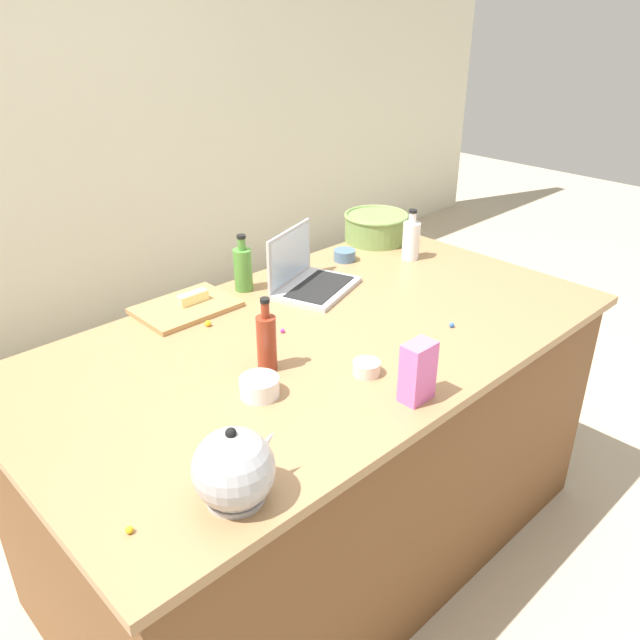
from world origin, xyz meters
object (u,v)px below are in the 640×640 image
object	(u,v)px
bottle_olive	(243,268)
butter_stick_left	(193,298)
kettle	(234,469)
ramekin_wide	(260,387)
laptop	(308,277)
bottle_vinegar	(411,239)
bottle_soy	(267,341)
ramekin_medium	(366,368)
candy_bag	(418,372)
cutting_board	(186,307)
ramekin_small	(345,255)
mixing_bowl_large	(376,227)

from	to	relation	value
bottle_olive	butter_stick_left	bearing A→B (deg)	179.03
kettle	ramekin_wide	size ratio (longest dim) A/B	1.97
laptop	bottle_vinegar	bearing A→B (deg)	-7.44
bottle_vinegar	bottle_soy	distance (m)	1.02
butter_stick_left	ramekin_wide	bearing A→B (deg)	-107.03
bottle_soy	ramekin_wide	bearing A→B (deg)	-138.45
ramekin_medium	kettle	bearing A→B (deg)	-165.63
ramekin_wide	bottle_soy	bearing A→B (deg)	41.55
laptop	candy_bag	size ratio (longest dim) A/B	2.14
cutting_board	ramekin_medium	size ratio (longest dim) A/B	4.12
bottle_vinegar	cutting_board	distance (m)	0.97
bottle_vinegar	butter_stick_left	world-z (taller)	bottle_vinegar
kettle	ramekin_small	xyz separation A→B (m)	(1.16, 0.81, -0.06)
bottle_soy	ramekin_small	size ratio (longest dim) A/B	2.54
bottle_vinegar	kettle	distance (m)	1.51
candy_bag	bottle_soy	bearing A→B (deg)	115.38
ramekin_small	laptop	bearing A→B (deg)	-160.67
laptop	kettle	xyz separation A→B (m)	(-0.86, -0.70, 0.03)
laptop	ramekin_small	xyz separation A→B (m)	(0.30, 0.11, -0.02)
ramekin_medium	ramekin_wide	world-z (taller)	ramekin_wide
cutting_board	ramekin_small	bearing A→B (deg)	-4.63
butter_stick_left	ramekin_small	xyz separation A→B (m)	(0.69, -0.06, -0.01)
bottle_vinegar	ramekin_small	distance (m)	0.28
ramekin_small	ramekin_wide	world-z (taller)	ramekin_wide
mixing_bowl_large	bottle_vinegar	bearing A→B (deg)	-103.44
kettle	ramekin_medium	bearing A→B (deg)	14.37
kettle	ramekin_small	distance (m)	1.42
cutting_board	ramekin_small	world-z (taller)	ramekin_small
bottle_soy	kettle	world-z (taller)	bottle_soy
laptop	butter_stick_left	distance (m)	0.43
mixing_bowl_large	bottle_soy	bearing A→B (deg)	-153.99
ramekin_medium	ramekin_wide	xyz separation A→B (m)	(-0.29, 0.13, 0.01)
bottle_olive	bottle_soy	xyz separation A→B (m)	(-0.30, -0.49, 0.01)
ramekin_wide	candy_bag	bearing A→B (deg)	-46.25
laptop	bottle_olive	world-z (taller)	laptop
bottle_olive	ramekin_small	xyz separation A→B (m)	(0.48, -0.06, -0.06)
mixing_bowl_large	butter_stick_left	distance (m)	0.96
laptop	butter_stick_left	world-z (taller)	laptop
bottle_soy	ramekin_small	distance (m)	0.89
butter_stick_left	bottle_soy	bearing A→B (deg)	-98.77
ramekin_medium	bottle_soy	bearing A→B (deg)	130.34
bottle_olive	kettle	distance (m)	1.10
kettle	ramekin_medium	distance (m)	0.60
laptop	ramekin_small	world-z (taller)	laptop
laptop	bottle_olive	distance (m)	0.24
ramekin_medium	candy_bag	distance (m)	0.19
laptop	cutting_board	size ratio (longest dim) A/B	1.11
candy_bag	kettle	bearing A→B (deg)	177.09
cutting_board	ramekin_wide	bearing A→B (deg)	-104.29
ramekin_medium	ramekin_wide	bearing A→B (deg)	156.33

